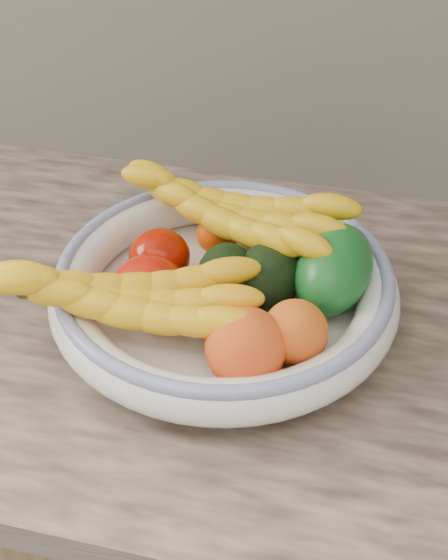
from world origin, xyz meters
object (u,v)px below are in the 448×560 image
green_mango (334,269)px  banana_bunch_front (129,303)px  fruit_bowl (224,288)px  banana_bunch_back (230,218)px

green_mango → banana_bunch_front: green_mango is taller
fruit_bowl → green_mango: size_ratio=3.06×
banana_bunch_back → green_mango: bearing=-8.6°
fruit_bowl → banana_bunch_front: banana_bunch_front is taller
fruit_bowl → banana_bunch_front: (-0.08, -0.09, 0.03)m
green_mango → banana_bunch_back: (-0.13, 0.05, 0.01)m
fruit_bowl → banana_bunch_back: banana_bunch_back is taller
fruit_bowl → banana_bunch_back: 0.09m
fruit_bowl → banana_bunch_back: (-0.01, 0.08, 0.04)m
banana_bunch_back → banana_bunch_front: bearing=-97.9°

